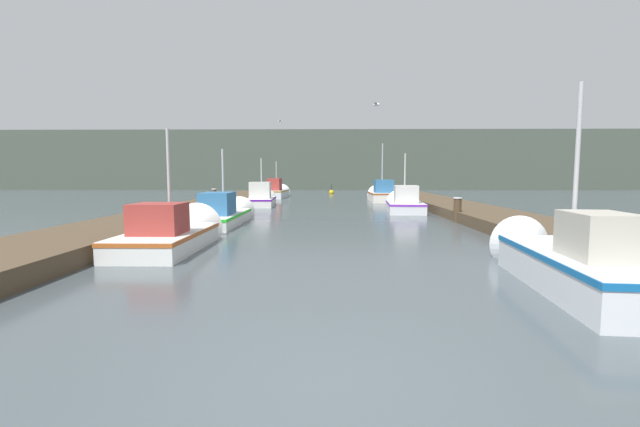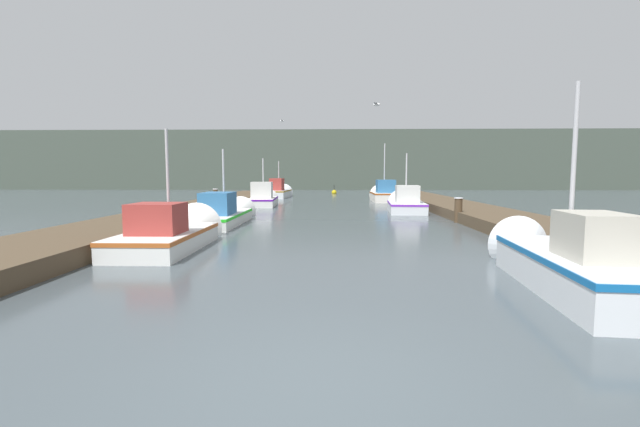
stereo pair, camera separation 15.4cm
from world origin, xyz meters
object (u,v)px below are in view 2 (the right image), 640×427
fishing_boat_1 (173,233)px  fishing_boat_6 (279,192)px  mooring_piling_0 (216,202)px  seagull_1 (377,104)px  fishing_boat_0 (563,260)px  fishing_boat_3 (405,204)px  fishing_boat_5 (384,194)px  fishing_boat_4 (264,199)px  mooring_piling_1 (458,210)px  fishing_boat_2 (227,213)px  channel_buoy (334,192)px  seagull_lead (282,121)px

fishing_boat_1 → fishing_boat_6: bearing=90.1°
mooring_piling_0 → seagull_1: (7.27, -3.15, 4.04)m
fishing_boat_0 → mooring_piling_0: bearing=133.7°
fishing_boat_1 → fishing_boat_6: fishing_boat_1 is taller
fishing_boat_3 → fishing_boat_5: (-0.15, 8.38, 0.10)m
fishing_boat_4 → seagull_1: bearing=-61.9°
fishing_boat_1 → fishing_boat_5: fishing_boat_5 is taller
fishing_boat_4 → fishing_boat_5: fishing_boat_5 is taller
fishing_boat_0 → fishing_boat_3: (-0.26, 15.40, -0.04)m
mooring_piling_1 → fishing_boat_2: bearing=-178.7°
channel_buoy → fishing_boat_5: bearing=-72.5°
fishing_boat_6 → fishing_boat_5: bearing=-27.2°
fishing_boat_1 → channel_buoy: fishing_boat_1 is taller
fishing_boat_2 → fishing_boat_0: bearing=-48.8°
fishing_boat_3 → fishing_boat_4: (-8.34, 4.00, 0.03)m
fishing_boat_1 → fishing_boat_2: 5.96m
channel_buoy → seagull_1: (1.51, -26.01, 4.56)m
fishing_boat_2 → channel_buoy: (4.60, 25.37, -0.23)m
fishing_boat_3 → fishing_boat_6: 15.71m
fishing_boat_0 → fishing_boat_6: size_ratio=0.96×
fishing_boat_4 → fishing_boat_0: bearing=-68.9°
fishing_boat_2 → seagull_1: seagull_1 is taller
fishing_boat_4 → seagull_lead: size_ratio=8.82×
channel_buoy → seagull_1: bearing=-86.7°
mooring_piling_1 → channel_buoy: 25.66m
fishing_boat_5 → fishing_boat_4: bearing=-152.5°
mooring_piling_0 → fishing_boat_4: bearing=80.6°
fishing_boat_5 → channel_buoy: bearing=106.9°
fishing_boat_1 → mooring_piling_1: (9.68, 6.17, 0.15)m
fishing_boat_0 → seagull_lead: (-7.53, 20.78, 5.05)m
fishing_boat_2 → fishing_boat_6: (-0.12, 18.81, 0.11)m
fishing_boat_3 → channel_buoy: bearing=105.4°
fishing_boat_1 → channel_buoy: bearing=81.5°
fishing_boat_2 → fishing_boat_6: size_ratio=1.09×
fishing_boat_1 → mooring_piling_1: 11.48m
fishing_boat_6 → fishing_boat_0: bearing=-70.0°
mooring_piling_0 → fishing_boat_6: bearing=86.3°
fishing_boat_3 → fishing_boat_5: size_ratio=1.03×
fishing_boat_2 → fishing_boat_3: bearing=33.7°
seagull_lead → seagull_1: seagull_lead is taller
fishing_boat_1 → fishing_boat_2: bearing=89.5°
mooring_piling_1 → seagull_1: (-3.52, -0.85, 4.18)m
fishing_boat_6 → seagull_lead: 9.39m
fishing_boat_0 → fishing_boat_4: 21.22m
fishing_boat_4 → channel_buoy: (4.59, 15.79, -0.29)m
fishing_boat_0 → fishing_boat_4: size_ratio=1.07×
fishing_boat_4 → mooring_piling_0: fishing_boat_4 is taller
fishing_boat_3 → mooring_piling_0: (-9.51, -3.07, 0.26)m
fishing_boat_0 → fishing_boat_2: fishing_boat_0 is taller
fishing_boat_4 → fishing_boat_1: bearing=-93.0°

